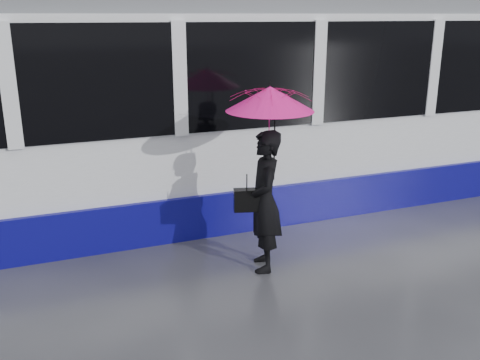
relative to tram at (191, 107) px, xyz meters
name	(u,v)px	position (x,y,z in m)	size (l,w,h in m)	color
ground	(145,293)	(-1.33, -2.50, -1.64)	(90.00, 90.00, 0.00)	#2E2E33
rails	(111,217)	(-1.33, 0.00, -1.63)	(34.00, 1.51, 0.02)	#3F3D38
tram	(191,107)	(0.00, 0.00, 0.00)	(26.00, 2.56, 3.35)	white
woman	(264,202)	(0.18, -2.39, -0.78)	(0.63, 0.41, 1.72)	black
umbrella	(270,116)	(0.23, -2.39, 0.25)	(1.25, 1.25, 1.16)	#E2137A
handbag	(247,200)	(-0.04, -2.37, -0.74)	(0.33, 0.21, 0.45)	black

